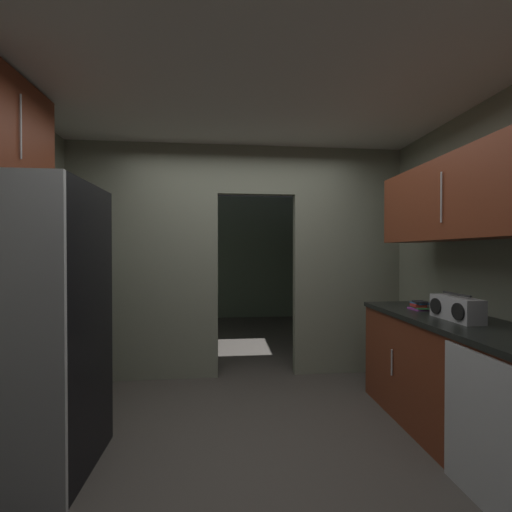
{
  "coord_description": "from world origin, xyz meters",
  "views": [
    {
      "loc": [
        -0.18,
        -2.26,
        1.41
      ],
      "look_at": [
        0.12,
        0.85,
        1.37
      ],
      "focal_mm": 23.13,
      "sensor_mm": 36.0,
      "label": 1
    }
  ],
  "objects_px": {
    "dishwasher": "(480,430)",
    "book_stack": "(419,306)",
    "refrigerator": "(24,328)",
    "boombox": "(456,308)"
  },
  "relations": [
    {
      "from": "dishwasher",
      "to": "book_stack",
      "type": "xyz_separation_m",
      "value": [
        0.27,
        1.02,
        0.52
      ]
    },
    {
      "from": "dishwasher",
      "to": "book_stack",
      "type": "distance_m",
      "value": 1.18
    },
    {
      "from": "dishwasher",
      "to": "boombox",
      "type": "relative_size",
      "value": 2.1
    },
    {
      "from": "refrigerator",
      "to": "boombox",
      "type": "distance_m",
      "value": 2.97
    },
    {
      "from": "refrigerator",
      "to": "dishwasher",
      "type": "xyz_separation_m",
      "value": [
        2.68,
        -0.54,
        -0.5
      ]
    },
    {
      "from": "refrigerator",
      "to": "dishwasher",
      "type": "distance_m",
      "value": 2.78
    },
    {
      "from": "book_stack",
      "to": "refrigerator",
      "type": "bearing_deg",
      "value": -170.7
    },
    {
      "from": "refrigerator",
      "to": "boombox",
      "type": "bearing_deg",
      "value": 0.86
    },
    {
      "from": "refrigerator",
      "to": "dishwasher",
      "type": "height_order",
      "value": "refrigerator"
    },
    {
      "from": "dishwasher",
      "to": "refrigerator",
      "type": "bearing_deg",
      "value": 168.71
    }
  ]
}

